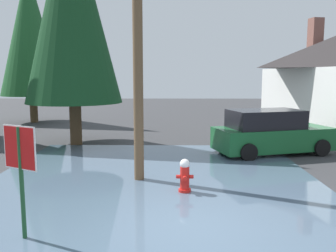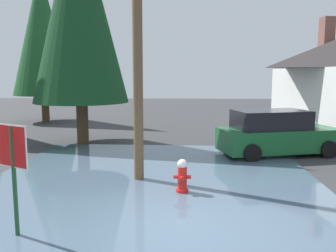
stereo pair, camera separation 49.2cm
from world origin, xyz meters
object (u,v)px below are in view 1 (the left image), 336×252
(stop_sign_near, at_px, (20,159))
(pine_tree_mid_left, at_px, (30,32))
(fire_hydrant, at_px, (185,176))
(utility_pole, at_px, (137,16))
(parked_car, at_px, (271,133))
(pine_tree_short_left, at_px, (71,3))

(stop_sign_near, height_order, pine_tree_mid_left, pine_tree_mid_left)
(fire_hydrant, xyz_separation_m, utility_pole, (-1.28, 1.12, 4.18))
(utility_pole, height_order, parked_car, utility_pole)
(utility_pole, height_order, pine_tree_short_left, pine_tree_short_left)
(stop_sign_near, relative_size, parked_car, 0.45)
(utility_pole, bearing_deg, pine_tree_short_left, 120.97)
(utility_pole, bearing_deg, parked_car, 37.54)
(stop_sign_near, relative_size, pine_tree_short_left, 0.21)
(utility_pole, relative_size, pine_tree_short_left, 0.87)
(utility_pole, xyz_separation_m, parked_car, (4.75, 3.65, -3.81))
(parked_car, xyz_separation_m, pine_tree_short_left, (-8.02, 1.81, 5.20))
(stop_sign_near, xyz_separation_m, fire_hydrant, (3.05, 2.71, -1.08))
(stop_sign_near, height_order, fire_hydrant, stop_sign_near)
(utility_pole, relative_size, parked_car, 1.86)
(parked_car, xyz_separation_m, pine_tree_mid_left, (-12.72, 9.27, 4.86))
(parked_car, distance_m, pine_tree_short_left, 9.73)
(fire_hydrant, xyz_separation_m, parked_car, (3.47, 4.77, 0.37))
(parked_car, relative_size, pine_tree_short_left, 0.47)
(pine_tree_short_left, bearing_deg, pine_tree_mid_left, 122.22)
(parked_car, bearing_deg, utility_pole, -142.46)
(parked_car, bearing_deg, fire_hydrant, -126.03)
(stop_sign_near, xyz_separation_m, utility_pole, (1.77, 3.83, 3.10))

